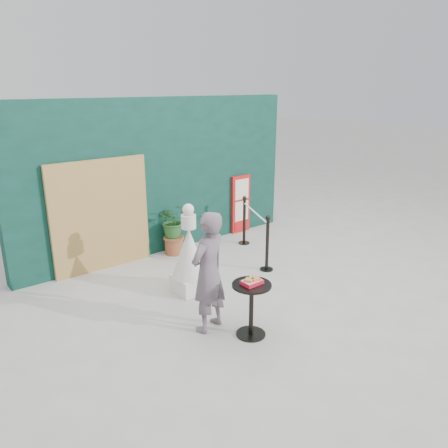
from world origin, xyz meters
The scene contains 10 objects.
ground centered at (0.00, 0.00, 0.00)m, with size 60.00×60.00×0.00m, color #ADAAA5.
back_wall centered at (0.00, 3.15, 1.50)m, with size 6.00×0.30×3.00m, color #0A2F23.
bamboo_fence centered at (-1.40, 2.94, 1.00)m, with size 1.80×0.08×2.00m, color tan.
woman centered at (-1.17, 0.09, 0.84)m, with size 0.61×0.40×1.68m, color #64565D.
menu_board centered at (1.90, 2.95, 0.65)m, with size 0.50×0.07×1.30m.
statue centered at (-0.72, 1.19, 0.60)m, with size 0.57×0.57×1.47m.
cafe_table centered at (-0.83, -0.41, 0.50)m, with size 0.52×0.52×0.75m.
food_basket centered at (-0.83, -0.40, 0.79)m, with size 0.26×0.19×0.11m.
planter centered at (-0.02, 2.76, 0.60)m, with size 0.61×0.52×1.03m.
stanchion_barrier centered at (1.15, 1.67, 0.49)m, with size 0.84×1.54×1.03m.
Camera 1 is at (-4.34, -4.18, 3.21)m, focal length 35.00 mm.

